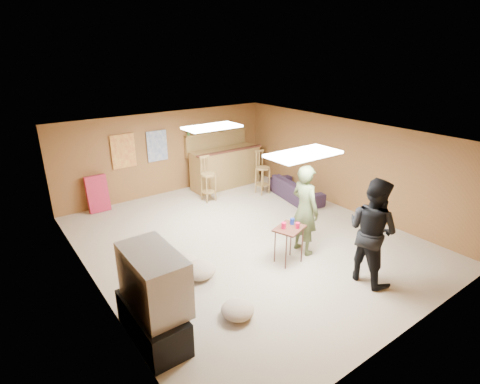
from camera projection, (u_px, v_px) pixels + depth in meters
ground at (246, 239)px, 7.81m from camera, size 7.00×7.00×0.00m
ceiling at (246, 135)px, 7.02m from camera, size 6.00×7.00×0.02m
wall_back at (168, 153)px, 10.05m from camera, size 6.00×0.02×2.20m
wall_front at (411, 268)px, 4.78m from camera, size 6.00×0.02×2.20m
wall_left at (91, 231)px, 5.76m from camera, size 0.02×7.00×2.20m
wall_right at (344, 164)px, 9.07m from camera, size 0.02×7.00×2.20m
tv_stand at (153, 322)px, 5.09m from camera, size 0.55×1.30×0.50m
dvd_box at (168, 321)px, 5.25m from camera, size 0.35×0.50×0.08m
tv_body at (154, 279)px, 4.89m from camera, size 0.60×1.10×0.80m
tv_screen at (175, 272)px, 5.07m from camera, size 0.02×0.95×0.65m
bar_counter at (225, 168)px, 10.66m from camera, size 2.00×0.60×1.10m
bar_lip at (230, 151)px, 10.28m from camera, size 2.10×0.12×0.05m
bar_shelf at (216, 132)px, 10.66m from camera, size 2.00×0.18×0.05m
bar_backing at (216, 142)px, 10.78m from camera, size 2.00×0.14×0.60m
poster_left at (123, 151)px, 9.27m from camera, size 0.60×0.03×0.85m
poster_right at (157, 146)px, 9.76m from camera, size 0.55×0.03×0.80m
folding_chair_stack at (98, 194)px, 9.03m from camera, size 0.50×0.26×0.91m
ceiling_panel_front at (304, 154)px, 5.90m from camera, size 1.20×0.60×0.04m
ceiling_panel_back at (212, 127)px, 7.93m from camera, size 1.20×0.60×0.04m
person_olive at (305, 210)px, 7.06m from camera, size 0.43×0.65×1.76m
person_black at (372, 231)px, 6.16m from camera, size 0.71×0.90×1.83m
sofa at (295, 189)px, 9.89m from camera, size 0.99×1.84×0.51m
tray_table at (289, 245)px, 6.87m from camera, size 0.65×0.59×0.71m
cup_red_near at (284, 226)px, 6.69m from camera, size 0.10×0.10×0.12m
cup_red_far at (298, 225)px, 6.71m from camera, size 0.10×0.10×0.11m
cup_blue at (292, 221)px, 6.86m from camera, size 0.10×0.10×0.11m
bar_stool_left at (208, 181)px, 9.62m from camera, size 0.38×0.38×1.07m
bar_stool_right at (263, 171)px, 10.10m from camera, size 0.49×0.49×1.27m
cushion_near_tv at (199, 270)px, 6.50m from camera, size 0.69×0.69×0.26m
cushion_mid at (185, 261)px, 6.81m from camera, size 0.48×0.48×0.21m
cushion_far at (238, 310)px, 5.53m from camera, size 0.64×0.64×0.22m
bottle_row at (210, 128)px, 10.48m from camera, size 1.48×0.08×0.26m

